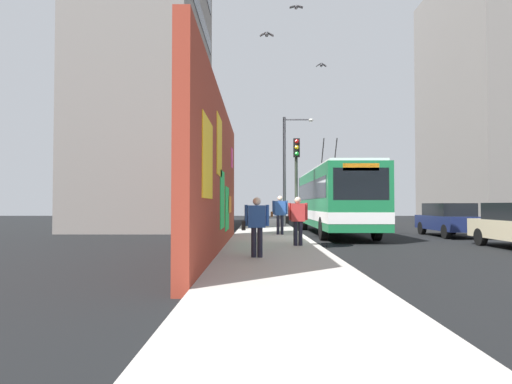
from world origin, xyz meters
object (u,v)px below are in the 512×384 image
object	(u,v)px
pedestrian_at_curb	(298,217)
pedestrian_near_wall	(256,223)
traffic_light	(296,170)
street_lamp	(288,164)
city_bus	(334,198)
pedestrian_midblock	(280,212)
parked_car_navy	(449,219)

from	to	relation	value
pedestrian_at_curb	pedestrian_near_wall	distance (m)	3.46
pedestrian_at_curb	traffic_light	distance (m)	5.44
pedestrian_at_curb	street_lamp	distance (m)	12.56
pedestrian_near_wall	street_lamp	distance (m)	15.79
city_bus	pedestrian_at_curb	xyz separation A→B (m)	(-7.55, 2.57, -0.74)
pedestrian_midblock	street_lamp	xyz separation A→B (m)	(6.92, -0.85, 2.86)
pedestrian_midblock	street_lamp	bearing A→B (deg)	-7.00
pedestrian_near_wall	traffic_light	world-z (taller)	traffic_light
street_lamp	city_bus	bearing A→B (deg)	-156.28
parked_car_navy	street_lamp	size ratio (longest dim) A/B	0.63
traffic_light	street_lamp	world-z (taller)	street_lamp
traffic_light	street_lamp	xyz separation A→B (m)	(7.15, -0.11, 0.97)
city_bus	pedestrian_midblock	bearing A→B (deg)	128.14
parked_car_navy	pedestrian_at_curb	distance (m)	9.92
pedestrian_at_curb	street_lamp	size ratio (longest dim) A/B	0.24
street_lamp	parked_car_navy	bearing A→B (deg)	-129.82
pedestrian_midblock	traffic_light	bearing A→B (deg)	-107.34
pedestrian_at_curb	traffic_light	world-z (taller)	traffic_light
pedestrian_at_curb	pedestrian_near_wall	world-z (taller)	pedestrian_at_curb
pedestrian_midblock	traffic_light	size ratio (longest dim) A/B	0.40
parked_car_navy	pedestrian_near_wall	bearing A→B (deg)	135.67
city_bus	traffic_light	bearing A→B (deg)	139.32
parked_car_navy	traffic_light	xyz separation A→B (m)	(-1.11, 7.35, 2.25)
parked_car_navy	pedestrian_at_curb	size ratio (longest dim) A/B	2.62
pedestrian_at_curb	street_lamp	xyz separation A→B (m)	(12.20, -0.52, 2.95)
city_bus	pedestrian_midblock	world-z (taller)	city_bus
city_bus	street_lamp	size ratio (longest dim) A/B	1.69
pedestrian_at_curb	pedestrian_near_wall	size ratio (longest dim) A/B	1.04
city_bus	pedestrian_midblock	xyz separation A→B (m)	(-2.27, 2.89, -0.64)
pedestrian_midblock	traffic_light	world-z (taller)	traffic_light
pedestrian_at_curb	pedestrian_midblock	distance (m)	5.30
pedestrian_near_wall	traffic_light	xyz separation A→B (m)	(8.24, -1.78, 2.03)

